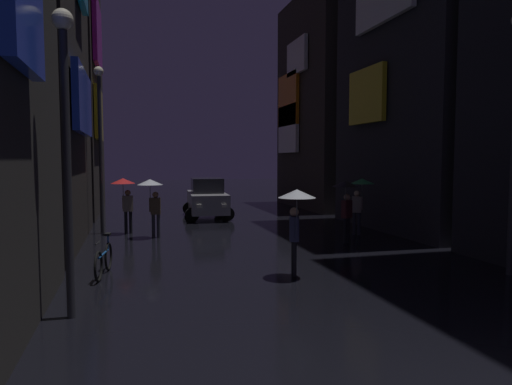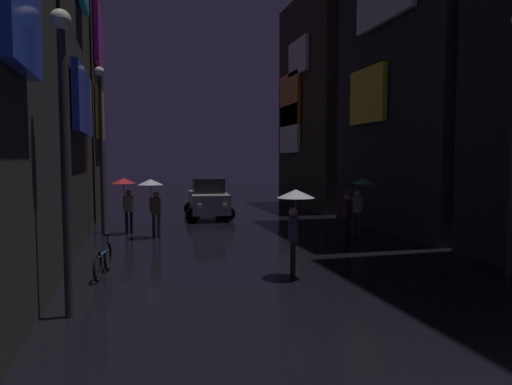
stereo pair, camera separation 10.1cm
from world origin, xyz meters
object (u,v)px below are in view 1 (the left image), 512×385
at_px(car_distant, 207,199).
at_px(pedestrian_foreground_left_clear, 296,208).
at_px(bicycle_parked_at_storefront, 104,260).
at_px(pedestrian_midstreet_centre_black, 346,194).
at_px(pedestrian_midstreet_left_green, 360,191).
at_px(pedestrian_foreground_right_red, 125,190).
at_px(streetlamp_left_near, 66,127).
at_px(pedestrian_near_crossing_clear, 152,192).
at_px(streetlamp_left_far, 100,132).

bearing_deg(car_distant, pedestrian_foreground_left_clear, -88.80).
bearing_deg(bicycle_parked_at_storefront, pedestrian_midstreet_centre_black, 16.99).
distance_m(pedestrian_foreground_left_clear, bicycle_parked_at_storefront, 4.84).
height_order(pedestrian_midstreet_centre_black, pedestrian_midstreet_left_green, same).
distance_m(pedestrian_foreground_right_red, pedestrian_foreground_left_clear, 8.66).
bearing_deg(bicycle_parked_at_storefront, car_distant, 67.68).
bearing_deg(streetlamp_left_near, pedestrian_midstreet_centre_black, 33.37).
xyz_separation_m(pedestrian_near_crossing_clear, pedestrian_midstreet_left_green, (7.52, -1.41, 0.00)).
bearing_deg(pedestrian_foreground_left_clear, streetlamp_left_far, 121.44).
bearing_deg(pedestrian_near_crossing_clear, streetlamp_left_far, 140.32).
distance_m(pedestrian_near_crossing_clear, pedestrian_midstreet_centre_black, 6.83).
bearing_deg(streetlamp_left_far, bicycle_parked_at_storefront, -86.53).
relative_size(pedestrian_midstreet_centre_black, bicycle_parked_at_storefront, 1.17).
bearing_deg(pedestrian_midstreet_left_green, pedestrian_foreground_left_clear, -131.18).
distance_m(pedestrian_foreground_left_clear, streetlamp_left_far, 9.60).
bearing_deg(streetlamp_left_near, pedestrian_near_crossing_clear, 77.50).
height_order(pedestrian_midstreet_left_green, car_distant, pedestrian_midstreet_left_green).
distance_m(pedestrian_foreground_left_clear, car_distant, 11.66).
bearing_deg(pedestrian_foreground_right_red, pedestrian_midstreet_centre_black, -29.22).
bearing_deg(pedestrian_midstreet_centre_black, pedestrian_near_crossing_clear, 155.61).
height_order(pedestrian_foreground_right_red, pedestrian_near_crossing_clear, same).
xyz_separation_m(pedestrian_foreground_right_red, car_distant, (3.78, 3.96, -0.74)).
bearing_deg(bicycle_parked_at_storefront, pedestrian_near_crossing_clear, 74.84).
relative_size(pedestrian_near_crossing_clear, pedestrian_foreground_left_clear, 1.00).
bearing_deg(pedestrian_foreground_left_clear, pedestrian_midstreet_centre_black, 49.36).
height_order(bicycle_parked_at_storefront, car_distant, car_distant).
distance_m(bicycle_parked_at_storefront, streetlamp_left_far, 7.50).
xyz_separation_m(pedestrian_foreground_left_clear, streetlamp_left_near, (-4.87, -1.62, 1.72)).
relative_size(pedestrian_midstreet_left_green, bicycle_parked_at_storefront, 1.17).
bearing_deg(streetlamp_left_far, streetlamp_left_near, -90.00).
bearing_deg(car_distant, pedestrian_midstreet_centre_black, -66.98).
relative_size(pedestrian_near_crossing_clear, bicycle_parked_at_storefront, 1.17).
relative_size(pedestrian_foreground_right_red, pedestrian_near_crossing_clear, 1.00).
bearing_deg(car_distant, bicycle_parked_at_storefront, -112.32).
relative_size(bicycle_parked_at_storefront, car_distant, 0.43).
relative_size(pedestrian_foreground_right_red, streetlamp_left_near, 0.39).
relative_size(pedestrian_midstreet_left_green, car_distant, 0.50).
bearing_deg(pedestrian_foreground_left_clear, streetlamp_left_near, -161.62).
bearing_deg(pedestrian_near_crossing_clear, bicycle_parked_at_storefront, -105.16).
height_order(pedestrian_near_crossing_clear, streetlamp_left_near, streetlamp_left_near).
height_order(pedestrian_foreground_left_clear, streetlamp_left_near, streetlamp_left_near).
bearing_deg(pedestrian_foreground_right_red, bicycle_parked_at_storefront, -94.00).
bearing_deg(bicycle_parked_at_storefront, pedestrian_midstreet_left_green, 22.76).
bearing_deg(pedestrian_foreground_right_red, streetlamp_left_far, 160.47).
relative_size(pedestrian_foreground_left_clear, streetlamp_left_near, 0.39).
height_order(pedestrian_foreground_right_red, pedestrian_midstreet_centre_black, same).
relative_size(pedestrian_foreground_left_clear, streetlamp_left_far, 0.34).
relative_size(pedestrian_foreground_right_red, pedestrian_foreground_left_clear, 1.00).
height_order(bicycle_parked_at_storefront, streetlamp_left_near, streetlamp_left_near).
bearing_deg(car_distant, pedestrian_midstreet_left_green, -54.48).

